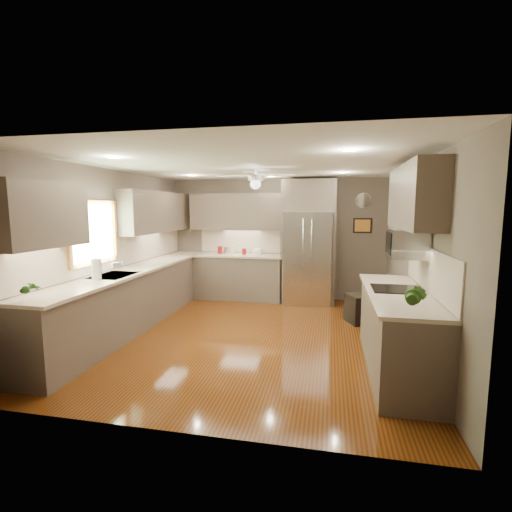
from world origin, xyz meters
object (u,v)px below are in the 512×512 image
(canister_b, at_px, (226,250))
(canister_c, at_px, (232,250))
(potted_plant_left, at_px, (28,288))
(canister_a, at_px, (220,250))
(bowl, at_px, (258,253))
(paper_towel, at_px, (96,269))
(refrigerator, at_px, (308,244))
(soap_bottle, at_px, (116,265))
(microwave, at_px, (407,243))
(canister_d, at_px, (244,252))
(potted_plant_right, at_px, (416,297))
(stool, at_px, (361,308))

(canister_b, distance_m, canister_c, 0.18)
(canister_b, distance_m, potted_plant_left, 4.37)
(canister_c, xyz_separation_m, potted_plant_left, (-1.07, -4.20, 0.04))
(canister_a, height_order, canister_b, canister_a)
(bowl, xyz_separation_m, paper_towel, (-1.62, -3.05, 0.11))
(canister_a, xyz_separation_m, canister_c, (0.27, -0.01, 0.01))
(refrigerator, bearing_deg, soap_bottle, -139.84)
(soap_bottle, xyz_separation_m, microwave, (4.11, -0.36, 0.44))
(bowl, xyz_separation_m, microwave, (2.37, -2.75, 0.51))
(canister_b, bearing_deg, bowl, -4.83)
(canister_d, relative_size, potted_plant_left, 0.50)
(canister_b, distance_m, soap_bottle, 2.66)
(microwave, relative_size, paper_towel, 1.81)
(soap_bottle, bearing_deg, potted_plant_right, -21.50)
(canister_a, height_order, canister_d, canister_a)
(canister_b, bearing_deg, microwave, -42.47)
(canister_d, distance_m, stool, 2.70)
(potted_plant_left, xyz_separation_m, paper_towel, (-0.01, 1.17, 0.01))
(canister_b, distance_m, potted_plant_right, 4.98)
(canister_d, height_order, potted_plant_left, potted_plant_left)
(canister_d, height_order, paper_towel, paper_towel)
(potted_plant_right, xyz_separation_m, paper_towel, (-3.86, 0.91, -0.03))
(potted_plant_right, xyz_separation_m, refrigerator, (-1.20, 3.92, 0.08))
(canister_c, distance_m, potted_plant_right, 4.82)
(canister_a, distance_m, refrigerator, 1.85)
(canister_c, relative_size, potted_plant_right, 0.53)
(potted_plant_left, relative_size, paper_towel, 0.87)
(microwave, relative_size, stool, 0.96)
(canister_d, relative_size, soap_bottle, 0.69)
(bowl, relative_size, stool, 0.40)
(canister_c, height_order, paper_towel, paper_towel)
(soap_bottle, bearing_deg, potted_plant_left, -85.74)
(microwave, height_order, paper_towel, microwave)
(potted_plant_left, distance_m, bowl, 4.51)
(canister_d, xyz_separation_m, stool, (2.29, -1.21, -0.76))
(canister_c, xyz_separation_m, bowl, (0.53, 0.02, -0.06))
(bowl, distance_m, refrigerator, 1.07)
(bowl, bearing_deg, canister_a, -179.82)
(canister_a, bearing_deg, canister_d, -0.56)
(canister_b, bearing_deg, canister_c, -24.62)
(canister_a, bearing_deg, canister_c, -2.95)
(canister_c, distance_m, paper_towel, 3.22)
(potted_plant_left, height_order, refrigerator, refrigerator)
(soap_bottle, height_order, paper_towel, paper_towel)
(canister_d, relative_size, refrigerator, 0.05)
(canister_d, relative_size, bowl, 0.58)
(microwave, xyz_separation_m, paper_towel, (-3.98, -0.30, -0.40))
(canister_c, bearing_deg, canister_d, 2.05)
(canister_c, bearing_deg, microwave, -43.27)
(paper_towel, bearing_deg, soap_bottle, 100.42)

